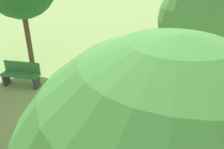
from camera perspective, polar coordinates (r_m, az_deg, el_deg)
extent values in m
plane|color=#75934C|center=(7.80, 1.10, -2.84)|extent=(60.00, 60.00, 0.00)
cube|color=gray|center=(7.63, 2.15, -3.38)|extent=(0.03, 6.40, 0.04)
cube|color=gray|center=(7.81, -0.59, -2.60)|extent=(0.03, 6.40, 0.04)
cube|color=#4C3828|center=(10.05, 8.94, 3.76)|extent=(0.67, 0.14, 0.03)
cube|color=#4C3828|center=(9.44, 7.27, 2.38)|extent=(0.67, 0.14, 0.03)
cube|color=#4C3828|center=(8.85, 5.39, 0.82)|extent=(0.67, 0.14, 0.03)
cube|color=#4C3828|center=(8.27, 3.23, -0.97)|extent=(0.67, 0.14, 0.03)
cube|color=#4C3828|center=(7.72, 0.76, -3.02)|extent=(0.67, 0.14, 0.03)
cube|color=#4C3828|center=(7.19, -2.09, -5.37)|extent=(0.67, 0.14, 0.03)
cube|color=#4C3828|center=(6.70, -5.41, -8.05)|extent=(0.67, 0.14, 0.03)
cube|color=#4C3828|center=(6.26, -9.28, -11.11)|extent=(0.67, 0.14, 0.03)
cube|color=#4C3828|center=(5.86, -13.81, -14.55)|extent=(0.67, 0.14, 0.03)
cube|color=maroon|center=(6.68, -4.86, -6.17)|extent=(0.55, 1.40, 0.10)
cylinder|color=maroon|center=(6.36, -6.02, -4.31)|extent=(0.44, 0.85, 0.44)
cylinder|color=#B7932D|center=(6.08, -8.40, -6.02)|extent=(0.37, 0.02, 0.37)
cylinder|color=maroon|center=(5.99, -7.85, -2.67)|extent=(0.12, 0.12, 0.25)
sphere|color=#B7932D|center=(6.27, -5.86, -1.98)|extent=(0.16, 0.16, 0.16)
cube|color=maroon|center=(6.85, -2.68, -2.07)|extent=(0.55, 0.45, 0.55)
cube|color=black|center=(6.72, -2.73, 0.15)|extent=(0.63, 0.53, 0.04)
sphere|color=#F2EAB2|center=(5.93, -8.74, -4.01)|extent=(0.10, 0.10, 0.10)
cylinder|color=#2D2D2D|center=(6.34, -5.11, -8.21)|extent=(0.05, 0.32, 0.32)
cylinder|color=#2D2D2D|center=(6.57, -8.17, -7.09)|extent=(0.05, 0.32, 0.32)
cylinder|color=#2D2D2D|center=(6.83, -1.69, -5.41)|extent=(0.05, 0.32, 0.32)
cylinder|color=#2D2D2D|center=(7.04, -4.64, -4.47)|extent=(0.05, 0.32, 0.32)
cube|color=#3F3F3F|center=(8.35, 3.87, 0.54)|extent=(0.63, 2.60, 0.08)
cube|color=green|center=(8.15, 5.74, 1.46)|extent=(0.04, 2.60, 0.35)
cube|color=green|center=(8.39, 2.13, 2.31)|extent=(0.04, 2.60, 0.35)
cube|color=green|center=(7.25, -0.73, -1.64)|extent=(0.63, 0.04, 0.35)
cube|color=green|center=(9.34, 7.52, 4.62)|extent=(0.63, 0.04, 0.35)
cylinder|color=green|center=(7.06, 1.35, -0.64)|extent=(0.04, 0.04, 0.75)
cylinder|color=green|center=(7.32, -2.51, 0.37)|extent=(0.04, 0.04, 0.75)
cylinder|color=green|center=(9.14, 9.14, 5.38)|extent=(0.04, 0.04, 0.75)
cylinder|color=green|center=(9.35, 5.92, 6.04)|extent=(0.04, 0.04, 0.75)
cube|color=green|center=(8.04, 4.04, 5.77)|extent=(0.73, 2.70, 0.04)
cube|color=olive|center=(9.05, 6.57, 3.60)|extent=(0.47, 0.20, 0.24)
cube|color=olive|center=(8.66, 5.29, 2.62)|extent=(0.47, 0.20, 0.24)
cube|color=olive|center=(8.28, 3.90, 1.54)|extent=(0.47, 0.20, 0.24)
cube|color=olive|center=(7.91, 2.37, 0.37)|extent=(0.47, 0.20, 0.24)
cube|color=olive|center=(7.55, 0.70, -0.92)|extent=(0.47, 0.20, 0.24)
cylinder|color=#262626|center=(7.55, 2.13, -2.49)|extent=(0.04, 0.24, 0.24)
cylinder|color=#262626|center=(7.74, -0.64, -1.72)|extent=(0.04, 0.24, 0.24)
cylinder|color=#262626|center=(9.03, 7.72, 2.25)|extent=(0.04, 0.24, 0.24)
cylinder|color=#262626|center=(9.19, 5.28, 2.80)|extent=(0.04, 0.24, 0.24)
cylinder|color=#282D47|center=(6.66, 4.63, -4.35)|extent=(0.12, 0.12, 0.80)
cylinder|color=#282D47|center=(6.73, 3.26, -3.96)|extent=(0.12, 0.12, 0.80)
cylinder|color=#2D4C99|center=(6.39, 4.12, 1.10)|extent=(0.30, 0.30, 0.55)
sphere|color=tan|center=(6.24, 4.23, 4.32)|extent=(0.22, 0.22, 0.22)
cylinder|color=black|center=(6.19, 4.27, 5.44)|extent=(0.20, 0.20, 0.06)
cube|color=#2D6B33|center=(8.20, -22.05, -0.07)|extent=(1.36, 0.80, 0.06)
cube|color=#2D6B33|center=(8.25, -21.62, 1.71)|extent=(1.24, 0.46, 0.40)
cube|color=#333333|center=(7.99, -18.39, -1.80)|extent=(0.18, 0.33, 0.42)
cube|color=#333333|center=(8.60, -25.00, -0.98)|extent=(0.18, 0.33, 0.42)
cylinder|color=#4C3823|center=(6.02, 19.84, -3.34)|extent=(0.33, 0.33, 1.92)
sphere|color=#4C8E42|center=(5.45, 22.53, 12.40)|extent=(2.08, 2.08, 2.08)
cylinder|color=#4C3823|center=(9.86, -20.33, 8.88)|extent=(0.21, 0.21, 2.26)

